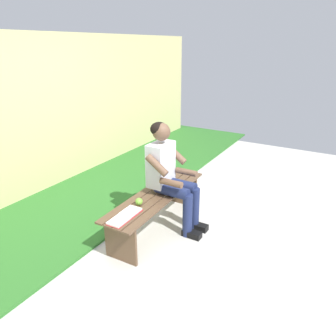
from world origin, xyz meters
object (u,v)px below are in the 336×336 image
object	(u,v)px
bench_near	(157,202)
book_open	(125,216)
person_seated	(170,173)
apple	(139,202)

from	to	relation	value
bench_near	book_open	size ratio (longest dim) A/B	3.95
bench_near	person_seated	world-z (taller)	person_seated
book_open	bench_near	bearing A→B (deg)	179.44
apple	book_open	world-z (taller)	apple
apple	person_seated	bearing A→B (deg)	164.49
bench_near	apple	xyz separation A→B (m)	(0.31, -0.02, 0.15)
person_seated	book_open	xyz separation A→B (m)	(0.72, -0.09, -0.23)
bench_near	person_seated	bearing A→B (deg)	141.87
person_seated	book_open	bearing A→B (deg)	-7.39
person_seated	apple	xyz separation A→B (m)	(0.44, -0.12, -0.20)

